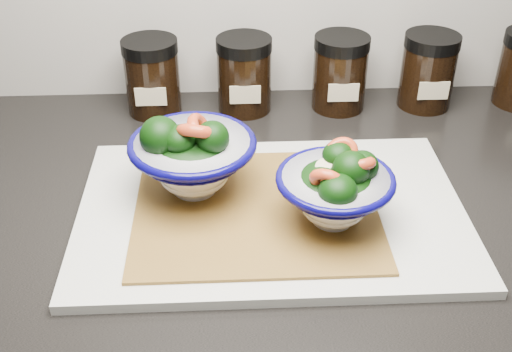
{
  "coord_description": "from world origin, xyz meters",
  "views": [
    {
      "loc": [
        -0.1,
        0.82,
        1.36
      ],
      "look_at": [
        -0.08,
        1.41,
        0.96
      ],
      "focal_mm": 45.0,
      "sensor_mm": 36.0,
      "label": 1
    }
  ],
  "objects_px": {
    "spice_jar_a": "(152,76)",
    "spice_jar_b": "(244,74)",
    "cutting_board": "(271,212)",
    "spice_jar_d": "(428,71)",
    "spice_jar_c": "(340,73)",
    "bowl_right": "(336,189)",
    "bowl_left": "(192,156)"
  },
  "relations": [
    {
      "from": "spice_jar_a",
      "to": "spice_jar_b",
      "type": "xyz_separation_m",
      "value": [
        0.14,
        0.0,
        0.0
      ]
    },
    {
      "from": "cutting_board",
      "to": "spice_jar_d",
      "type": "distance_m",
      "value": 0.38
    },
    {
      "from": "spice_jar_a",
      "to": "spice_jar_c",
      "type": "distance_m",
      "value": 0.28
    },
    {
      "from": "cutting_board",
      "to": "spice_jar_c",
      "type": "bearing_deg",
      "value": 66.12
    },
    {
      "from": "bowl_right",
      "to": "spice_jar_b",
      "type": "distance_m",
      "value": 0.32
    },
    {
      "from": "cutting_board",
      "to": "spice_jar_a",
      "type": "height_order",
      "value": "spice_jar_a"
    },
    {
      "from": "spice_jar_d",
      "to": "spice_jar_b",
      "type": "bearing_deg",
      "value": 180.0
    },
    {
      "from": "bowl_right",
      "to": "cutting_board",
      "type": "bearing_deg",
      "value": 154.82
    },
    {
      "from": "cutting_board",
      "to": "spice_jar_c",
      "type": "xyz_separation_m",
      "value": [
        0.12,
        0.27,
        0.05
      ]
    },
    {
      "from": "spice_jar_c",
      "to": "spice_jar_d",
      "type": "height_order",
      "value": "same"
    },
    {
      "from": "spice_jar_a",
      "to": "spice_jar_b",
      "type": "bearing_deg",
      "value": 0.0
    },
    {
      "from": "spice_jar_b",
      "to": "bowl_left",
      "type": "bearing_deg",
      "value": -106.28
    },
    {
      "from": "cutting_board",
      "to": "bowl_left",
      "type": "distance_m",
      "value": 0.11
    },
    {
      "from": "bowl_left",
      "to": "cutting_board",
      "type": "bearing_deg",
      "value": -21.25
    },
    {
      "from": "bowl_right",
      "to": "spice_jar_a",
      "type": "bearing_deg",
      "value": 126.73
    },
    {
      "from": "bowl_right",
      "to": "spice_jar_b",
      "type": "relative_size",
      "value": 1.16
    },
    {
      "from": "spice_jar_d",
      "to": "cutting_board",
      "type": "bearing_deg",
      "value": -132.98
    },
    {
      "from": "spice_jar_b",
      "to": "spice_jar_c",
      "type": "xyz_separation_m",
      "value": [
        0.14,
        0.0,
        0.0
      ]
    },
    {
      "from": "bowl_left",
      "to": "spice_jar_c",
      "type": "distance_m",
      "value": 0.32
    },
    {
      "from": "bowl_right",
      "to": "spice_jar_c",
      "type": "distance_m",
      "value": 0.31
    },
    {
      "from": "spice_jar_c",
      "to": "bowl_right",
      "type": "bearing_deg",
      "value": -99.72
    },
    {
      "from": "bowl_left",
      "to": "spice_jar_a",
      "type": "height_order",
      "value": "bowl_left"
    },
    {
      "from": "cutting_board",
      "to": "spice_jar_b",
      "type": "distance_m",
      "value": 0.28
    },
    {
      "from": "bowl_right",
      "to": "spice_jar_c",
      "type": "relative_size",
      "value": 1.16
    },
    {
      "from": "bowl_right",
      "to": "spice_jar_a",
      "type": "distance_m",
      "value": 0.38
    },
    {
      "from": "cutting_board",
      "to": "bowl_right",
      "type": "distance_m",
      "value": 0.09
    },
    {
      "from": "spice_jar_a",
      "to": "spice_jar_d",
      "type": "bearing_deg",
      "value": 0.0
    },
    {
      "from": "spice_jar_c",
      "to": "cutting_board",
      "type": "bearing_deg",
      "value": -113.88
    },
    {
      "from": "bowl_left",
      "to": "spice_jar_a",
      "type": "bearing_deg",
      "value": 105.81
    },
    {
      "from": "spice_jar_c",
      "to": "bowl_left",
      "type": "bearing_deg",
      "value": -131.9
    },
    {
      "from": "spice_jar_a",
      "to": "bowl_left",
      "type": "bearing_deg",
      "value": -74.19
    },
    {
      "from": "spice_jar_a",
      "to": "spice_jar_d",
      "type": "xyz_separation_m",
      "value": [
        0.41,
        0.0,
        0.0
      ]
    }
  ]
}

